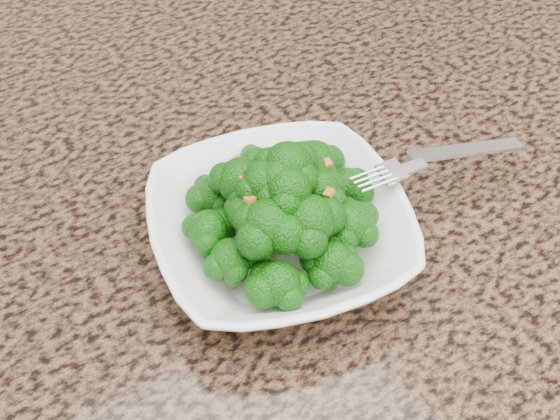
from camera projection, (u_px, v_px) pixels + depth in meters
granite_counter at (162, 269)px, 0.58m from camera, size 1.64×1.04×0.03m
bowl at (280, 231)px, 0.56m from camera, size 0.25×0.25×0.05m
broccoli_pile at (280, 179)px, 0.52m from camera, size 0.18×0.18×0.07m
garlic_topping at (280, 140)px, 0.49m from camera, size 0.11×0.11×0.01m
fork at (416, 165)px, 0.57m from camera, size 0.19×0.06×0.01m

